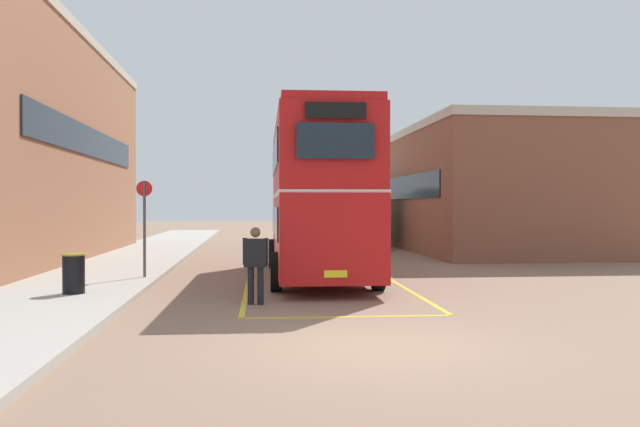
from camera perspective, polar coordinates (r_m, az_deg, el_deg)
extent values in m
plane|color=#846651|center=(24.56, -1.50, -4.35)|extent=(135.60, 135.60, 0.00)
cube|color=#A39E93|center=(27.27, -15.68, -3.73)|extent=(4.00, 57.60, 0.14)
cube|color=#232D38|center=(27.17, -19.15, 5.85)|extent=(0.06, 15.50, 1.10)
cube|color=brown|center=(32.38, 15.22, 1.72)|extent=(8.58, 12.94, 5.52)
cube|color=#232D38|center=(31.09, 7.77, 2.29)|extent=(0.06, 9.83, 1.10)
cube|color=#BCB29E|center=(32.57, 15.23, 6.90)|extent=(8.70, 13.06, 0.36)
cylinder|color=black|center=(22.90, -4.08, -3.47)|extent=(0.30, 1.01, 1.00)
cylinder|color=black|center=(23.08, 2.36, -3.43)|extent=(0.30, 1.01, 1.00)
cylinder|color=black|center=(16.66, -3.81, -5.02)|extent=(0.30, 1.01, 1.00)
cylinder|color=black|center=(16.91, 5.02, -4.94)|extent=(0.30, 1.01, 1.00)
cube|color=#B71414|center=(19.79, -0.22, -1.51)|extent=(2.70, 10.15, 2.10)
cube|color=#B71414|center=(19.82, -0.22, 4.57)|extent=(2.70, 9.95, 2.10)
cube|color=#B71414|center=(19.93, -0.22, 7.87)|extent=(2.60, 9.84, 0.20)
cube|color=silver|center=(19.78, -0.22, 1.54)|extent=(2.73, 10.05, 0.14)
cube|color=#19232D|center=(19.72, -3.91, -0.64)|extent=(0.19, 8.28, 0.84)
cube|color=#19232D|center=(19.77, -3.92, 4.87)|extent=(0.19, 8.28, 0.84)
cube|color=#19232D|center=(19.92, 3.43, -0.63)|extent=(0.19, 8.28, 0.84)
cube|color=#19232D|center=(19.97, 3.43, 4.83)|extent=(0.19, 8.28, 0.84)
cube|color=#19232D|center=(14.80, 1.36, 6.29)|extent=(1.75, 0.07, 0.80)
cube|color=black|center=(14.88, 1.36, 8.89)|extent=(1.38, 0.07, 0.36)
cube|color=#19232D|center=(24.83, -1.16, -0.14)|extent=(2.00, 0.08, 1.00)
cube|color=yellow|center=(14.80, 1.36, -5.23)|extent=(0.52, 0.04, 0.16)
cylinder|color=black|center=(37.83, -0.93, -1.89)|extent=(0.36, 0.94, 0.92)
cylinder|color=black|center=(38.38, 2.64, -1.86)|extent=(0.36, 0.94, 0.92)
cylinder|color=black|center=(33.06, 0.74, -2.26)|extent=(0.36, 0.94, 0.92)
cylinder|color=black|center=(33.70, 4.79, -2.21)|extent=(0.36, 0.94, 0.92)
cube|color=#1E512D|center=(35.68, 1.76, -0.21)|extent=(3.25, 8.34, 2.60)
cube|color=silver|center=(35.69, 1.76, 1.97)|extent=(3.08, 8.01, 0.12)
cube|color=#19232D|center=(35.41, -0.12, 0.35)|extent=(0.76, 6.47, 0.96)
cube|color=#19232D|center=(35.99, 3.62, 0.35)|extent=(0.76, 6.47, 0.96)
cube|color=#19232D|center=(39.65, 0.32, 0.31)|extent=(1.88, 0.25, 1.10)
cylinder|color=black|center=(14.51, -5.15, -6.23)|extent=(0.14, 0.14, 0.82)
cylinder|color=black|center=(14.55, -5.99, -6.21)|extent=(0.14, 0.14, 0.82)
cube|color=black|center=(14.46, -5.58, -3.40)|extent=(0.51, 0.31, 0.61)
cylinder|color=black|center=(14.41, -4.64, -3.29)|extent=(0.09, 0.09, 0.58)
cylinder|color=black|center=(14.50, -6.50, -3.26)|extent=(0.09, 0.09, 0.58)
sphere|color=brown|center=(14.41, -5.59, -1.62)|extent=(0.22, 0.22, 0.22)
cylinder|color=black|center=(16.21, -20.47, -4.95)|extent=(0.50, 0.50, 0.87)
cylinder|color=olive|center=(16.17, -20.48, -3.34)|extent=(0.52, 0.52, 0.04)
cylinder|color=#4C4C51|center=(19.27, -14.90, -1.35)|extent=(0.08, 0.08, 2.68)
cylinder|color=red|center=(19.27, -14.91, 2.09)|extent=(0.44, 0.05, 0.44)
cube|color=gold|center=(18.83, -6.18, -5.88)|extent=(0.36, 12.10, 0.01)
cube|color=gold|center=(19.18, 6.24, -5.76)|extent=(0.36, 12.10, 0.01)
cube|color=gold|center=(12.93, 2.41, -8.89)|extent=(4.23, 0.20, 0.01)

